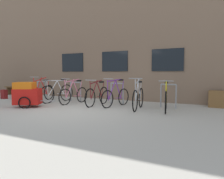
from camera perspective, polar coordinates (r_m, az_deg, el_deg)
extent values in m
plane|color=#B2ADA0|center=(7.05, -10.58, -5.67)|extent=(42.00, 42.00, 0.00)
cube|color=#7A604C|center=(12.41, 6.46, 13.81)|extent=(28.00, 5.53, 6.50)
cube|color=black|center=(10.94, -10.79, 7.25)|extent=(1.30, 0.04, 0.92)
cube|color=black|center=(9.69, 0.72, 7.69)|extent=(1.30, 0.04, 0.92)
cube|color=black|center=(8.92, 14.91, 7.83)|extent=(1.30, 0.04, 0.92)
cylinder|color=gray|center=(10.75, -19.69, -0.13)|extent=(0.05, 0.05, 0.84)
cylinder|color=gray|center=(10.38, -17.68, -0.24)|extent=(0.05, 0.05, 0.84)
cylinder|color=gray|center=(10.54, -18.76, 2.08)|extent=(0.52, 0.05, 0.05)
cylinder|color=gray|center=(9.42, -11.20, -0.57)|extent=(0.05, 0.05, 0.84)
cylinder|color=gray|center=(9.11, -8.58, -0.70)|extent=(0.05, 0.05, 0.84)
cylinder|color=gray|center=(9.24, -9.95, 1.95)|extent=(0.52, 0.05, 0.05)
cylinder|color=gray|center=(8.36, -0.25, -1.11)|extent=(0.05, 0.05, 0.84)
cylinder|color=gray|center=(8.14, 3.06, -1.27)|extent=(0.05, 0.05, 0.84)
cylinder|color=gray|center=(8.21, 1.39, 1.71)|extent=(0.52, 0.05, 0.05)
cylinder|color=gray|center=(7.68, 13.23, -1.73)|extent=(0.05, 0.05, 0.84)
cylinder|color=gray|center=(7.58, 17.09, -1.89)|extent=(0.05, 0.05, 0.84)
cylinder|color=gray|center=(7.59, 15.21, 1.33)|extent=(0.52, 0.05, 0.05)
torus|color=black|center=(10.23, -16.87, -0.76)|extent=(0.12, 0.71, 0.71)
torus|color=black|center=(9.44, -20.57, -1.27)|extent=(0.12, 0.71, 0.71)
cylinder|color=red|center=(9.63, -19.55, 0.83)|extent=(0.09, 0.49, 0.78)
cylinder|color=red|center=(9.94, -18.09, 0.50)|extent=(0.08, 0.36, 0.61)
cylinder|color=red|center=(9.74, -18.98, 2.64)|extent=(0.12, 0.79, 0.20)
cylinder|color=red|center=(10.03, -17.74, -1.02)|extent=(0.08, 0.51, 0.07)
cylinder|color=red|center=(10.14, -17.21, 0.74)|extent=(0.05, 0.20, 0.55)
cylinder|color=red|center=(9.43, -20.53, 0.88)|extent=(0.04, 0.08, 0.71)
cube|color=black|center=(10.05, -17.56, 2.44)|extent=(0.12, 0.21, 0.06)
cylinder|color=gray|center=(9.44, -20.50, 3.22)|extent=(0.44, 0.07, 0.03)
torus|color=black|center=(8.16, 3.18, -2.02)|extent=(0.19, 0.65, 0.66)
torus|color=black|center=(7.41, -1.29, -2.67)|extent=(0.19, 0.65, 0.66)
cylinder|color=#722D99|center=(7.58, 0.03, -0.05)|extent=(0.14, 0.46, 0.76)
cylinder|color=#722D99|center=(7.87, 1.75, -0.10)|extent=(0.11, 0.34, 0.70)
cylinder|color=#722D99|center=(7.68, 0.75, 2.56)|extent=(0.21, 0.73, 0.09)
cylinder|color=#722D99|center=(7.97, 2.14, -2.34)|extent=(0.14, 0.48, 0.07)
cylinder|color=#722D99|center=(8.06, 2.81, 0.17)|extent=(0.07, 0.20, 0.64)
cylinder|color=#722D99|center=(7.39, -1.17, 0.02)|extent=(0.05, 0.08, 0.70)
cube|color=black|center=(7.97, 2.43, 2.63)|extent=(0.14, 0.22, 0.06)
cylinder|color=gray|center=(7.39, -1.05, 2.95)|extent=(0.43, 0.13, 0.03)
torus|color=black|center=(7.57, 14.60, -2.44)|extent=(0.17, 0.71, 0.72)
torus|color=black|center=(6.58, 14.47, -3.47)|extent=(0.17, 0.71, 0.72)
cylinder|color=yellow|center=(6.82, 14.56, -0.77)|extent=(0.13, 0.48, 0.69)
cylinder|color=yellow|center=(7.21, 14.60, -0.79)|extent=(0.10, 0.36, 0.62)
cylinder|color=yellow|center=(6.96, 14.63, 1.81)|extent=(0.18, 0.77, 0.11)
cylinder|color=yellow|center=(7.33, 14.57, -2.86)|extent=(0.12, 0.50, 0.07)
cylinder|color=yellow|center=(7.46, 14.63, -0.43)|extent=(0.06, 0.20, 0.56)
cylinder|color=yellow|center=(6.57, 14.53, -0.74)|extent=(0.04, 0.08, 0.63)
cube|color=black|center=(7.35, 14.67, 1.88)|extent=(0.14, 0.22, 0.06)
cylinder|color=gray|center=(6.57, 14.59, 2.25)|extent=(0.44, 0.11, 0.03)
torus|color=black|center=(9.63, -12.32, -0.86)|extent=(0.14, 0.75, 0.75)
torus|color=black|center=(8.93, -17.31, -1.37)|extent=(0.14, 0.75, 0.75)
cylinder|color=silver|center=(9.10, -15.90, 0.35)|extent=(0.11, 0.51, 0.63)
cylinder|color=silver|center=(9.37, -13.93, 0.57)|extent=(0.09, 0.39, 0.65)
cylinder|color=silver|center=(9.19, -15.10, 2.37)|extent=(0.15, 0.84, 0.06)
cylinder|color=silver|center=(9.45, -13.50, -1.14)|extent=(0.10, 0.54, 0.08)
cylinder|color=silver|center=(9.55, -12.74, 0.82)|extent=(0.05, 0.20, 0.58)
cylinder|color=silver|center=(8.92, -17.22, 0.42)|extent=(0.04, 0.08, 0.56)
cube|color=black|center=(9.47, -13.17, 2.71)|extent=(0.13, 0.21, 0.06)
cylinder|color=gray|center=(8.92, -17.14, 2.39)|extent=(0.44, 0.09, 0.03)
torus|color=black|center=(7.68, 7.94, -2.22)|extent=(0.13, 0.72, 0.72)
torus|color=black|center=(6.73, 6.34, -3.14)|extent=(0.13, 0.72, 0.72)
cylinder|color=#B7B7BC|center=(6.96, 6.85, -0.25)|extent=(0.09, 0.47, 0.76)
cylinder|color=#B7B7BC|center=(7.33, 7.46, -0.55)|extent=(0.08, 0.34, 0.63)
cylinder|color=#B7B7BC|center=(7.09, 7.13, 2.30)|extent=(0.13, 0.74, 0.17)
cylinder|color=#B7B7BC|center=(7.44, 7.58, -2.63)|extent=(0.09, 0.49, 0.08)
cylinder|color=#B7B7BC|center=(7.56, 7.83, -0.20)|extent=(0.05, 0.20, 0.57)
cylinder|color=#B7B7BC|center=(6.72, 6.41, -0.19)|extent=(0.04, 0.08, 0.69)
cube|color=black|center=(7.45, 7.72, 2.12)|extent=(0.12, 0.21, 0.06)
cylinder|color=gray|center=(6.73, 6.49, 3.02)|extent=(0.44, 0.08, 0.03)
torus|color=black|center=(9.01, -8.22, -1.45)|extent=(0.12, 0.66, 0.66)
torus|color=black|center=(8.29, -12.75, -2.03)|extent=(0.12, 0.66, 0.66)
cylinder|color=pink|center=(8.46, -11.46, 0.25)|extent=(0.09, 0.48, 0.74)
cylinder|color=pink|center=(8.74, -9.70, 0.10)|extent=(0.08, 0.35, 0.64)
cylinder|color=pink|center=(8.56, -10.75, 2.41)|extent=(0.12, 0.77, 0.13)
cylinder|color=pink|center=(8.83, -9.28, -1.74)|extent=(0.08, 0.50, 0.07)
cylinder|color=pink|center=(8.92, -8.62, 0.35)|extent=(0.05, 0.20, 0.59)
cylinder|color=pink|center=(8.28, -12.66, 0.30)|extent=(0.04, 0.08, 0.68)
cube|color=black|center=(8.84, -9.03, 2.39)|extent=(0.12, 0.21, 0.06)
cylinder|color=gray|center=(8.28, -12.58, 2.85)|extent=(0.44, 0.08, 0.03)
torus|color=black|center=(8.47, -2.27, -1.62)|extent=(0.04, 0.71, 0.71)
torus|color=black|center=(7.59, -6.00, -2.35)|extent=(0.04, 0.71, 0.71)
cylinder|color=maroon|center=(7.80, -4.91, -0.06)|extent=(0.04, 0.49, 0.69)
cylinder|color=maroon|center=(8.15, -3.45, -0.20)|extent=(0.04, 0.36, 0.59)
cylinder|color=maroon|center=(7.93, -4.29, 2.08)|extent=(0.04, 0.80, 0.13)
cylinder|color=maroon|center=(8.25, -3.12, -1.96)|extent=(0.03, 0.52, 0.07)
cylinder|color=maroon|center=(8.37, -2.57, 0.09)|extent=(0.02, 0.20, 0.53)
cylinder|color=maroon|center=(7.59, -5.92, 0.00)|extent=(0.03, 0.08, 0.62)
cube|color=black|center=(8.27, -2.88, 2.06)|extent=(0.10, 0.20, 0.06)
cylinder|color=gray|center=(7.59, -5.84, 2.57)|extent=(0.44, 0.03, 0.03)
cube|color=red|center=(8.21, -22.08, -1.75)|extent=(1.08, 0.96, 0.56)
cube|color=orange|center=(8.21, -22.75, 1.03)|extent=(0.86, 0.82, 0.24)
torus|color=black|center=(8.54, -21.28, -2.79)|extent=(0.40, 0.24, 0.43)
torus|color=black|center=(7.93, -22.85, -3.38)|extent=(0.40, 0.24, 0.43)
cylinder|color=gray|center=(8.01, -17.16, -2.98)|extent=(0.50, 0.29, 0.03)
cube|color=brown|center=(12.99, -24.32, 0.60)|extent=(1.80, 0.40, 0.05)
cube|color=brown|center=(13.57, -26.22, -0.31)|extent=(0.08, 0.36, 0.42)
cube|color=brown|center=(12.46, -22.19, -0.57)|extent=(0.08, 0.36, 0.42)
cube|color=maroon|center=(11.34, -27.43, -1.15)|extent=(0.29, 0.21, 0.44)
cube|color=brown|center=(8.45, 27.24, -2.36)|extent=(0.70, 0.44, 0.60)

